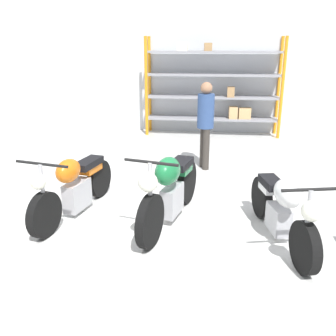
{
  "coord_description": "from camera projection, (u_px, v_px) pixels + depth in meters",
  "views": [
    {
      "loc": [
        0.56,
        -4.54,
        2.36
      ],
      "look_at": [
        0.0,
        0.4,
        0.7
      ],
      "focal_mm": 40.0,
      "sensor_mm": 36.0,
      "label": 1
    }
  ],
  "objects": [
    {
      "name": "ground_plane",
      "position": [
        165.0,
        226.0,
        5.08
      ],
      "size": [
        30.0,
        30.0,
        0.0
      ],
      "primitive_type": "plane",
      "color": "silver"
    },
    {
      "name": "person_browsing",
      "position": [
        206.0,
        119.0,
        7.15
      ],
      "size": [
        0.41,
        0.41,
        1.68
      ],
      "rotation": [
        0.0,
        0.0,
        3.48
      ],
      "color": "#38332D",
      "rests_on": "ground_plane"
    },
    {
      "name": "back_wall",
      "position": [
        191.0,
        65.0,
        10.09
      ],
      "size": [
        30.0,
        0.08,
        3.6
      ],
      "color": "silver",
      "rests_on": "ground_plane"
    },
    {
      "name": "motorcycle_white",
      "position": [
        282.0,
        209.0,
        4.56
      ],
      "size": [
        0.69,
        1.95,
        0.95
      ],
      "rotation": [
        0.0,
        0.0,
        -1.36
      ],
      "color": "black",
      "rests_on": "ground_plane"
    },
    {
      "name": "shelving_rack",
      "position": [
        214.0,
        86.0,
        9.83
      ],
      "size": [
        3.55,
        0.63,
        2.54
      ],
      "color": "orange",
      "rests_on": "ground_plane"
    },
    {
      "name": "motorcycle_green",
      "position": [
        170.0,
        188.0,
        5.03
      ],
      "size": [
        0.8,
        2.06,
        1.08
      ],
      "rotation": [
        0.0,
        0.0,
        -1.82
      ],
      "color": "black",
      "rests_on": "ground_plane"
    },
    {
      "name": "motorcycle_orange",
      "position": [
        74.0,
        186.0,
        5.32
      ],
      "size": [
        0.78,
        2.0,
        0.98
      ],
      "rotation": [
        0.0,
        0.0,
        -1.79
      ],
      "color": "black",
      "rests_on": "ground_plane"
    }
  ]
}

